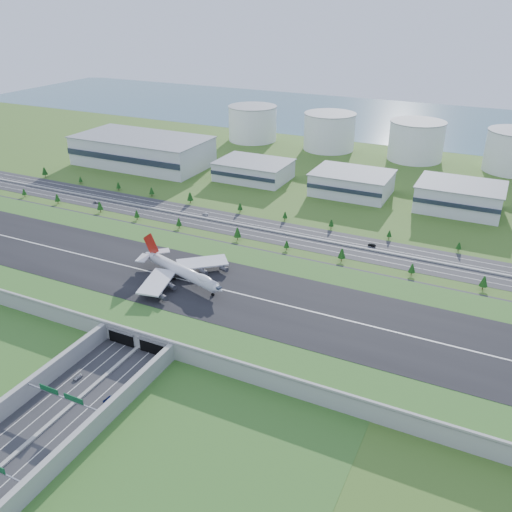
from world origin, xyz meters
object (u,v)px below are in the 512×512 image
at_px(car_2, 109,399).
at_px(car_3, 6,498).
at_px(car_7, 205,214).
at_px(boeing_747, 182,271).
at_px(car_0, 78,377).
at_px(car_5, 372,245).
at_px(car_4, 96,202).
at_px(fuel_tank_a, 253,124).

xyz_separation_m(car_2, car_3, (1.23, -50.02, 0.06)).
bearing_deg(car_7, boeing_747, 40.85).
relative_size(car_0, car_5, 0.84).
bearing_deg(car_2, car_3, 96.06).
distance_m(boeing_747, car_4, 158.08).
distance_m(car_4, car_7, 86.76).
bearing_deg(car_7, car_5, 105.60).
xyz_separation_m(car_2, car_5, (54.51, 183.44, 0.16)).
xyz_separation_m(boeing_747, car_5, (73.54, 100.83, -12.52)).
height_order(car_3, car_7, car_7).
bearing_deg(car_4, car_0, -145.02).
bearing_deg(car_4, car_7, -83.05).
distance_m(boeing_747, car_0, 78.63).
xyz_separation_m(boeing_747, car_3, (20.26, -132.63, -12.62)).
distance_m(car_3, car_4, 266.35).
height_order(boeing_747, car_7, boeing_747).
height_order(car_4, car_5, car_5).
distance_m(car_2, car_4, 226.32).
height_order(boeing_747, car_0, boeing_747).
height_order(boeing_747, car_2, boeing_747).
height_order(car_0, car_3, car_3).
xyz_separation_m(car_0, car_3, (21.27, -55.03, 0.01)).
relative_size(car_3, car_5, 1.00).
height_order(fuel_tank_a, car_5, fuel_tank_a).
xyz_separation_m(car_3, car_4, (-152.44, 218.41, -0.01)).
xyz_separation_m(boeing_747, car_7, (-46.93, 101.92, -12.61)).
bearing_deg(car_5, car_4, -75.14).
relative_size(car_5, car_7, 0.99).
bearing_deg(car_5, car_0, -12.00).
distance_m(boeing_747, car_3, 134.76).
bearing_deg(car_3, car_0, -64.67).
distance_m(fuel_tank_a, car_2, 414.37).
distance_m(car_5, car_7, 120.47).
bearing_deg(fuel_tank_a, car_3, -73.39).
bearing_deg(car_0, car_5, 74.02).
relative_size(car_0, car_7, 0.83).
bearing_deg(car_2, car_4, -43.43).
xyz_separation_m(fuel_tank_a, boeing_747, (111.84, -310.19, -4.04)).
height_order(car_2, car_4, car_4).
bearing_deg(car_0, car_4, 135.45).
xyz_separation_m(car_2, car_7, (-65.96, 184.54, 0.07)).
distance_m(fuel_tank_a, car_5, 280.13).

